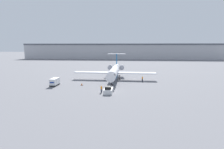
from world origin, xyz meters
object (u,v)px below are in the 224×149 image
Objects in this scene: luggage_cart at (55,82)px; worker_near_tug at (101,89)px; airplane_main at (114,71)px; pushback_tug at (108,90)px; worker_by_wing at (142,79)px; traffic_cone_left at (82,84)px.

worker_near_tug is (15.13, -6.57, -0.16)m from luggage_cart.
pushback_tug is at bearing -91.16° from airplane_main.
worker_by_wing is 20.27m from traffic_cone_left.
airplane_main is 20.79m from luggage_cart.
airplane_main is 17.93m from pushback_tug.
luggage_cart reaches higher than worker_near_tug.
airplane_main is at bearing 33.28° from luggage_cart.
airplane_main reaches higher than luggage_cart.
worker_by_wing reaches higher than traffic_cone_left.
luggage_cart is 28.20m from worker_by_wing.
worker_near_tug is (-2.17, -17.93, -2.12)m from airplane_main.
luggage_cart is 2.09× the size of worker_near_tug.
worker_near_tug is 1.03× the size of worker_by_wing.
luggage_cart is at bearing -171.92° from traffic_cone_left.
airplane_main is 10.31m from worker_by_wing.
luggage_cart is 5.30× the size of traffic_cone_left.
worker_near_tug is at bearing -23.46° from luggage_cart.
pushback_tug is 2.71× the size of worker_by_wing.
airplane_main is 15.83× the size of worker_near_tug.
worker_by_wing is (9.63, -3.00, -2.16)m from airplane_main.
luggage_cart is 2.15× the size of worker_by_wing.
worker_by_wing is at bearing 20.89° from traffic_cone_left.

